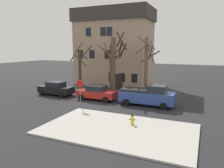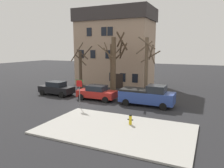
% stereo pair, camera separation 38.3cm
% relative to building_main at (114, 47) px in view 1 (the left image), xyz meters
% --- Properties ---
extents(ground_plane, '(120.00, 120.00, 0.00)m').
position_rel_building_main_xyz_m(ground_plane, '(2.66, -12.62, -5.85)').
color(ground_plane, '#262628').
extents(sidewalk_slab, '(10.64, 6.39, 0.12)m').
position_rel_building_main_xyz_m(sidewalk_slab, '(7.89, -17.63, -5.79)').
color(sidewalk_slab, '#B7B5AD').
rests_on(sidewalk_slab, ground_plane).
extents(building_main, '(11.62, 6.64, 11.50)m').
position_rel_building_main_xyz_m(building_main, '(0.00, 0.00, 0.00)').
color(building_main, tan).
rests_on(building_main, ground_plane).
extents(tree_bare_near, '(2.70, 2.53, 6.45)m').
position_rel_building_main_xyz_m(tree_bare_near, '(-2.06, -6.65, -2.78)').
color(tree_bare_near, '#4C3D2D').
rests_on(tree_bare_near, ground_plane).
extents(tree_bare_mid, '(2.98, 3.02, 6.41)m').
position_rel_building_main_xyz_m(tree_bare_mid, '(2.27, -6.27, -2.40)').
color(tree_bare_mid, brown).
rests_on(tree_bare_mid, ground_plane).
extents(tree_bare_far, '(2.51, 3.25, 7.56)m').
position_rel_building_main_xyz_m(tree_bare_far, '(2.99, -6.74, -1.92)').
color(tree_bare_far, brown).
rests_on(tree_bare_far, ground_plane).
extents(tree_bare_end, '(2.84, 2.69, 6.98)m').
position_rel_building_main_xyz_m(tree_bare_end, '(6.76, -5.94, -2.04)').
color(tree_bare_end, brown).
rests_on(tree_bare_end, ground_plane).
extents(car_black_sedan, '(4.40, 2.07, 1.67)m').
position_rel_building_main_xyz_m(car_black_sedan, '(-3.26, -10.30, -5.01)').
color(car_black_sedan, black).
rests_on(car_black_sedan, ground_plane).
extents(car_red_sedan, '(4.37, 2.04, 1.64)m').
position_rel_building_main_xyz_m(car_red_sedan, '(2.40, -10.39, -5.03)').
color(car_red_sedan, '#AD231E').
rests_on(car_red_sedan, ground_plane).
extents(pickup_truck_blue, '(5.43, 2.23, 2.11)m').
position_rel_building_main_xyz_m(pickup_truck_blue, '(8.12, -10.34, -4.83)').
color(pickup_truck_blue, '#2D4799').
rests_on(pickup_truck_blue, ground_plane).
extents(fire_hydrant, '(0.42, 0.22, 0.79)m').
position_rel_building_main_xyz_m(fire_hydrant, '(8.56, -16.46, -5.32)').
color(fire_hydrant, gold).
rests_on(fire_hydrant, sidewalk_slab).
extents(street_sign_pole, '(0.76, 0.07, 2.78)m').
position_rel_building_main_xyz_m(street_sign_pole, '(2.63, -14.16, -3.90)').
color(street_sign_pole, slate).
rests_on(street_sign_pole, ground_plane).
extents(bicycle_leaning, '(1.75, 0.08, 1.03)m').
position_rel_building_main_xyz_m(bicycle_leaning, '(-2.15, -7.85, -5.48)').
color(bicycle_leaning, black).
rests_on(bicycle_leaning, ground_plane).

